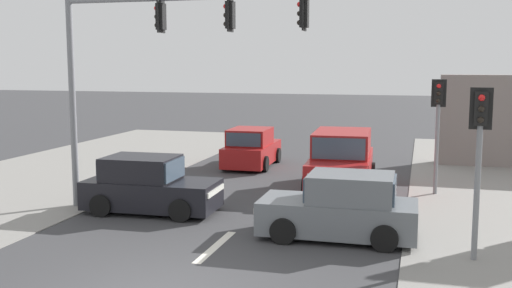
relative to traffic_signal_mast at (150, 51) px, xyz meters
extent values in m
cube|color=silver|center=(2.70, -2.56, -4.35)|extent=(0.20, 2.40, 0.01)
cube|color=silver|center=(2.70, 2.44, -4.35)|extent=(0.20, 2.40, 0.01)
cylinder|color=slate|center=(-2.38, -0.01, -1.35)|extent=(0.18, 0.18, 6.00)
cube|color=black|center=(0.34, 0.00, 0.90)|extent=(0.20, 0.26, 0.68)
cube|color=black|center=(0.34, 0.00, 0.90)|extent=(0.04, 0.44, 0.84)
sphere|color=red|center=(0.22, 0.00, 1.12)|extent=(0.13, 0.13, 0.13)
sphere|color=black|center=(0.22, 0.00, 0.90)|extent=(0.13, 0.13, 0.13)
sphere|color=black|center=(0.22, 0.00, 0.68)|extent=(0.13, 0.13, 0.13)
cube|color=black|center=(2.24, 0.01, 0.90)|extent=(0.20, 0.26, 0.68)
cube|color=black|center=(2.24, 0.01, 0.90)|extent=(0.04, 0.44, 0.84)
sphere|color=red|center=(2.12, 0.01, 1.12)|extent=(0.13, 0.13, 0.13)
sphere|color=black|center=(2.12, 0.01, 0.90)|extent=(0.13, 0.13, 0.13)
sphere|color=black|center=(2.12, 0.01, 0.68)|extent=(0.13, 0.13, 0.13)
cube|color=black|center=(4.15, 0.03, 0.90)|extent=(0.20, 0.26, 0.68)
cube|color=black|center=(4.15, 0.03, 0.90)|extent=(0.04, 0.44, 0.84)
sphere|color=red|center=(4.03, 0.02, 1.12)|extent=(0.13, 0.13, 0.13)
sphere|color=black|center=(4.03, 0.02, 0.90)|extent=(0.13, 0.13, 0.13)
sphere|color=black|center=(4.03, 0.02, 0.68)|extent=(0.13, 0.13, 0.13)
cylinder|color=slate|center=(8.15, -2.02, -2.95)|extent=(0.12, 0.12, 2.80)
cube|color=black|center=(8.15, -2.02, -1.21)|extent=(0.27, 0.22, 0.68)
cube|color=black|center=(8.15, -2.02, -1.21)|extent=(0.44, 0.07, 0.84)
sphere|color=red|center=(8.14, -2.14, -0.99)|extent=(0.13, 0.13, 0.13)
sphere|color=black|center=(8.14, -2.14, -1.21)|extent=(0.13, 0.13, 0.13)
sphere|color=black|center=(8.14, -2.14, -1.43)|extent=(0.13, 0.13, 0.13)
cylinder|color=slate|center=(7.49, 4.35, -2.95)|extent=(0.12, 0.12, 2.80)
cube|color=black|center=(7.49, 4.35, -1.21)|extent=(0.27, 0.22, 0.68)
cube|color=black|center=(7.49, 4.35, -1.21)|extent=(0.44, 0.07, 0.84)
sphere|color=red|center=(7.48, 4.23, -0.99)|extent=(0.13, 0.13, 0.13)
sphere|color=black|center=(7.48, 4.23, -1.21)|extent=(0.13, 0.13, 0.13)
sphere|color=black|center=(7.48, 4.23, -1.43)|extent=(0.13, 0.13, 0.13)
cube|color=maroon|center=(0.58, 7.81, -3.85)|extent=(1.68, 3.64, 0.76)
cube|color=maroon|center=(0.59, 7.51, -3.15)|extent=(1.52, 1.93, 0.64)
cube|color=#384756|center=(0.57, 8.48, -3.15)|extent=(1.36, 0.09, 0.54)
cube|color=#384756|center=(0.61, 6.54, -3.15)|extent=(1.33, 0.09, 0.51)
cube|color=white|center=(0.54, 9.63, -3.67)|extent=(1.36, 0.07, 0.14)
cylinder|color=black|center=(-0.24, 8.91, -4.05)|extent=(0.19, 0.60, 0.60)
cylinder|color=black|center=(1.36, 8.95, -4.05)|extent=(0.19, 0.60, 0.60)
cylinder|color=black|center=(-0.19, 6.68, -4.05)|extent=(0.19, 0.60, 0.60)
cylinder|color=black|center=(1.41, 6.72, -4.05)|extent=(0.19, 0.60, 0.60)
cube|color=black|center=(0.00, -0.06, -3.85)|extent=(3.65, 1.71, 0.76)
cube|color=black|center=(-0.30, -0.07, -3.15)|extent=(1.95, 1.54, 0.64)
cube|color=#384756|center=(0.67, -0.04, -3.15)|extent=(0.10, 1.36, 0.54)
cube|color=#384756|center=(-1.27, -0.10, -3.15)|extent=(0.10, 1.33, 0.51)
cube|color=white|center=(1.82, 0.00, -3.67)|extent=(0.08, 1.36, 0.14)
cylinder|color=black|center=(1.09, 0.78, -4.05)|extent=(0.61, 0.20, 0.60)
cylinder|color=black|center=(1.14, -0.82, -4.05)|extent=(0.61, 0.20, 0.60)
cylinder|color=black|center=(-1.14, 0.71, -4.05)|extent=(0.61, 0.20, 0.60)
cylinder|color=black|center=(-1.09, -0.89, -4.05)|extent=(0.61, 0.20, 0.60)
cube|color=slate|center=(5.21, -1.15, -3.85)|extent=(3.62, 1.64, 0.76)
cube|color=slate|center=(5.51, -1.15, -3.15)|extent=(1.92, 1.50, 0.64)
cube|color=#384756|center=(4.54, -1.16, -3.15)|extent=(0.07, 1.36, 0.54)
cube|color=#384756|center=(6.48, -1.14, -3.15)|extent=(0.07, 1.33, 0.51)
cube|color=white|center=(3.39, -1.17, -3.67)|extent=(0.05, 1.36, 0.14)
cylinder|color=black|center=(4.10, -1.97, -4.05)|extent=(0.60, 0.19, 0.60)
cylinder|color=black|center=(4.08, -0.37, -4.05)|extent=(0.60, 0.19, 0.60)
cylinder|color=black|center=(6.33, -1.94, -4.05)|extent=(0.60, 0.19, 0.60)
cylinder|color=black|center=(6.32, -0.34, -4.05)|extent=(0.60, 0.19, 0.60)
cube|color=maroon|center=(4.60, 4.12, -3.72)|extent=(2.07, 4.59, 1.00)
cube|color=maroon|center=(4.59, 4.32, -2.84)|extent=(1.86, 2.78, 0.76)
cube|color=#384756|center=(4.66, 2.96, -2.84)|extent=(1.58, 0.14, 0.65)
cube|color=#384756|center=(4.52, 5.69, -2.84)|extent=(1.55, 0.14, 0.61)
cube|color=white|center=(4.71, 1.86, -3.49)|extent=(1.56, 0.12, 0.14)
cylinder|color=black|center=(5.59, 2.78, -3.99)|extent=(0.26, 0.73, 0.72)
cylinder|color=black|center=(3.75, 2.68, -3.99)|extent=(0.26, 0.73, 0.72)
cylinder|color=black|center=(5.44, 5.56, -3.99)|extent=(0.26, 0.73, 0.72)
cylinder|color=black|center=(3.61, 5.47, -3.99)|extent=(0.26, 0.73, 0.72)
camera|label=1|loc=(7.01, -14.70, -0.33)|focal=42.00mm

